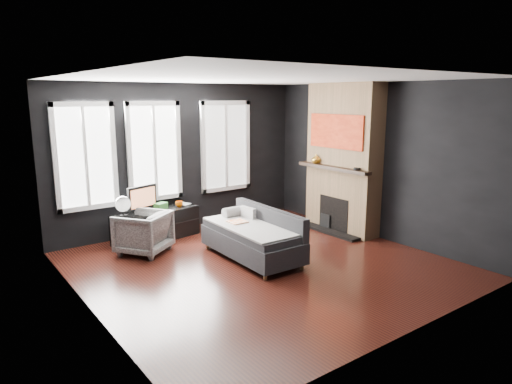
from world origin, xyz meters
TOP-DOWN VIEW (x-y plane):
  - floor at (0.00, 0.00)m, footprint 5.00×5.00m
  - ceiling at (0.00, 0.00)m, footprint 5.00×5.00m
  - wall_back at (0.00, 2.50)m, footprint 5.00×0.02m
  - wall_left at (-2.50, 0.00)m, footprint 0.02×5.00m
  - wall_right at (2.50, 0.00)m, footprint 0.02×5.00m
  - windows at (-0.45, 2.46)m, footprint 4.00×0.16m
  - fireplace at (2.30, 0.60)m, footprint 0.70×1.62m
  - sofa at (0.05, 0.34)m, footprint 0.93×1.80m
  - stripe_pillow at (0.25, 0.71)m, footprint 0.10×0.32m
  - armchair at (-1.19, 1.58)m, footprint 0.98×0.97m
  - media_console at (-0.74, 2.10)m, footprint 1.57×0.67m
  - monitor at (-0.97, 2.10)m, footprint 0.60×0.29m
  - desk_fan at (-1.34, 2.01)m, footprint 0.29×0.29m
  - mug at (-0.28, 2.11)m, footprint 0.15×0.13m
  - book at (-0.22, 2.20)m, footprint 0.18×0.07m
  - storage_box at (-0.64, 2.10)m, footprint 0.26×0.22m
  - mantel_vase at (2.05, 1.05)m, footprint 0.18×0.19m
  - mantel_clock at (2.05, 0.05)m, footprint 0.13×0.13m

SIDE VIEW (x-z plane):
  - floor at x=0.00m, z-range 0.00..0.00m
  - media_console at x=-0.74m, z-range 0.00..0.52m
  - armchair at x=-1.19m, z-range 0.00..0.74m
  - sofa at x=0.05m, z-range 0.00..0.77m
  - stripe_pillow at x=0.25m, z-range 0.40..0.71m
  - storage_box at x=-0.64m, z-range 0.52..0.64m
  - mug at x=-0.28m, z-range 0.52..0.65m
  - book at x=-0.22m, z-range 0.52..0.77m
  - desk_fan at x=-1.34m, z-range 0.52..0.88m
  - monitor at x=-0.97m, z-range 0.52..1.05m
  - mantel_clock at x=2.05m, z-range 1.23..1.27m
  - mantel_vase at x=2.05m, z-range 1.23..1.40m
  - wall_back at x=0.00m, z-range 0.00..2.70m
  - wall_left at x=-2.50m, z-range 0.00..2.70m
  - wall_right at x=2.50m, z-range 0.00..2.70m
  - fireplace at x=2.30m, z-range 0.00..2.70m
  - windows at x=-0.45m, z-range 1.50..3.26m
  - ceiling at x=0.00m, z-range 2.70..2.70m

